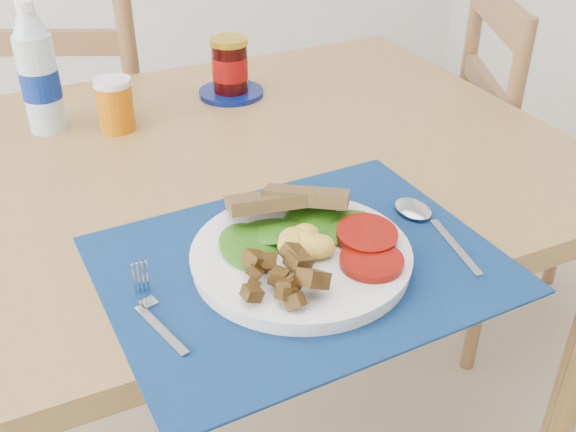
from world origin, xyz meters
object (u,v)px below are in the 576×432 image
at_px(juice_glass, 115,106).
at_px(jam_on_saucer, 230,70).
at_px(chair_end, 523,142).
at_px(chair_far, 65,92).
at_px(breakfast_plate, 299,253).
at_px(water_bottle, 39,75).

relative_size(juice_glass, jam_on_saucer, 0.69).
xyz_separation_m(juice_glass, jam_on_saucer, (0.25, 0.07, 0.01)).
relative_size(chair_end, jam_on_saucer, 8.40).
xyz_separation_m(chair_far, juice_glass, (0.03, -0.55, 0.17)).
xyz_separation_m(breakfast_plate, juice_glass, (-0.11, 0.53, 0.02)).
height_order(chair_end, juice_glass, chair_end).
height_order(chair_far, juice_glass, chair_far).
bearing_deg(breakfast_plate, water_bottle, 131.19).
height_order(water_bottle, juice_glass, water_bottle).
height_order(chair_end, jam_on_saucer, chair_end).
bearing_deg(juice_glass, chair_far, 92.66).
bearing_deg(water_bottle, chair_end, -7.53).
bearing_deg(chair_far, chair_end, 171.19).
xyz_separation_m(chair_far, jam_on_saucer, (0.27, -0.48, 0.18)).
distance_m(chair_end, breakfast_plate, 0.96).
height_order(chair_end, water_bottle, chair_end).
bearing_deg(chair_end, juice_glass, 109.42).
distance_m(breakfast_plate, jam_on_saucer, 0.61).
bearing_deg(water_bottle, juice_glass, -25.93).
height_order(chair_end, breakfast_plate, chair_end).
relative_size(breakfast_plate, jam_on_saucer, 2.16).
bearing_deg(juice_glass, jam_on_saucer, 14.67).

